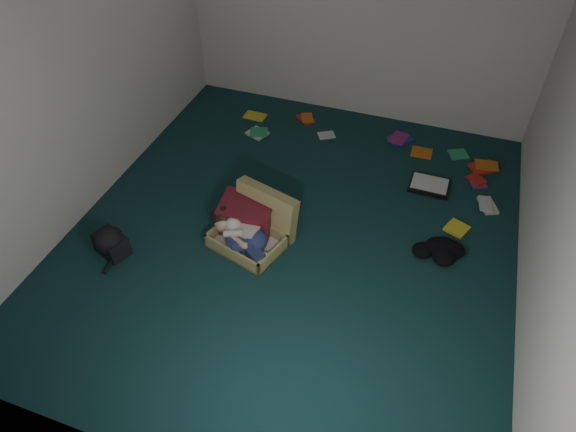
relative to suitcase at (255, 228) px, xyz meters
The scene contains 12 objects.
floor 0.38m from the suitcase, 31.55° to the left, with size 4.50×4.50×0.00m, color #113233.
wall_back 2.72m from the suitcase, 82.87° to the left, with size 4.50×4.50×0.00m, color silver.
wall_front 2.39m from the suitcase, 81.60° to the right, with size 4.50×4.50×0.00m, color silver.
wall_left 2.06m from the suitcase, behind, with size 4.50×4.50×0.00m, color silver.
wall_right 2.59m from the suitcase, ahead, with size 4.50×4.50×0.00m, color silver.
suitcase is the anchor object (origin of this frame).
person 0.17m from the suitcase, 121.71° to the right, with size 0.64×0.46×0.29m.
maroon_bin 0.14m from the suitcase, 140.20° to the left, with size 0.52×0.43×0.33m.
backpack 1.29m from the suitcase, 153.10° to the right, with size 0.36×0.29×0.22m, color black, non-canonical shape.
clothing_pile 1.58m from the suitcase, 11.77° to the left, with size 0.41×0.34×0.13m, color black, non-canonical shape.
paper_tray 1.91m from the suitcase, 42.13° to the left, with size 0.40×0.31×0.06m.
book_scatter 1.91m from the suitcase, 61.55° to the left, with size 3.00×1.59×0.02m.
Camera 1 is at (1.08, -3.22, 3.42)m, focal length 32.00 mm.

